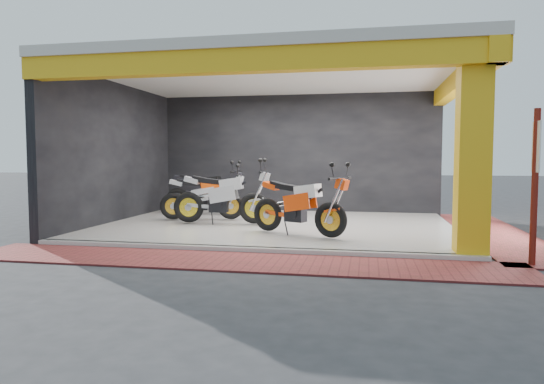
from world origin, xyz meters
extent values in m
plane|color=#2D2D30|center=(0.00, 0.00, 0.00)|extent=(80.00, 80.00, 0.00)
cube|color=silver|center=(0.00, 2.00, 0.05)|extent=(8.00, 6.00, 0.10)
cube|color=beige|center=(0.00, 2.00, 3.60)|extent=(8.40, 6.40, 0.20)
cube|color=black|center=(0.00, 5.10, 1.75)|extent=(8.20, 0.20, 3.50)
cube|color=black|center=(-4.10, 2.00, 1.75)|extent=(0.20, 6.20, 3.50)
cube|color=gold|center=(3.75, -0.75, 1.75)|extent=(0.50, 0.50, 3.50)
cube|color=gold|center=(0.00, -1.00, 3.30)|extent=(8.40, 0.30, 0.40)
cube|color=gold|center=(4.00, 2.00, 3.30)|extent=(0.30, 6.40, 0.40)
cube|color=silver|center=(0.00, -1.02, 0.05)|extent=(8.00, 0.20, 0.10)
cube|color=maroon|center=(0.00, -1.80, 0.01)|extent=(9.00, 1.40, 0.03)
cube|color=maroon|center=(4.80, 2.00, 0.01)|extent=(1.40, 7.00, 0.03)
cylinder|color=#63180E|center=(4.55, -1.22, 1.20)|extent=(0.10, 0.10, 2.39)
cube|color=white|center=(4.55, -1.22, 1.82)|extent=(0.02, 0.33, 0.77)
camera|label=1|loc=(2.07, -9.13, 1.65)|focal=32.00mm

